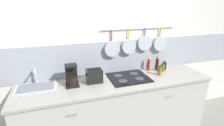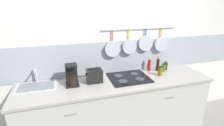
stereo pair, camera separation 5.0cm
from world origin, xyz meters
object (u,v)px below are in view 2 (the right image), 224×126
(coffee_maker, at_px, (72,77))
(bottle_cooking_wine, at_px, (160,71))
(bottle_vinegar, at_px, (163,68))
(bottle_olive_oil, at_px, (158,64))
(toaster, at_px, (94,76))
(bottle_dish_soap, at_px, (165,66))
(bottle_hot_sauce, at_px, (149,65))

(coffee_maker, bearing_deg, bottle_cooking_wine, -2.70)
(coffee_maker, bearing_deg, bottle_vinegar, 2.49)
(bottle_cooking_wine, bearing_deg, bottle_olive_oil, 70.03)
(toaster, bearing_deg, bottle_vinegar, 2.96)
(bottle_cooking_wine, bearing_deg, bottle_dish_soap, 41.37)
(bottle_cooking_wine, xyz_separation_m, bottle_olive_oil, (0.07, 0.19, 0.04))
(bottle_olive_oil, bearing_deg, bottle_dish_soap, 1.03)
(bottle_vinegar, bearing_deg, bottle_hot_sauce, 153.62)
(bottle_olive_oil, height_order, bottle_vinegar, bottle_olive_oil)
(bottle_vinegar, bearing_deg, toaster, -177.04)
(bottle_cooking_wine, xyz_separation_m, bottle_dish_soap, (0.22, 0.19, -0.01))
(bottle_hot_sauce, relative_size, bottle_vinegar, 1.65)
(bottle_hot_sauce, relative_size, bottle_dish_soap, 1.63)
(coffee_maker, xyz_separation_m, bottle_dish_soap, (1.56, 0.13, -0.06))
(bottle_vinegar, relative_size, bottle_dish_soap, 0.98)
(bottle_hot_sauce, height_order, bottle_dish_soap, bottle_hot_sauce)
(bottle_dish_soap, bearing_deg, bottle_cooking_wine, -138.63)
(bottle_cooking_wine, bearing_deg, bottle_hot_sauce, 106.17)
(coffee_maker, xyz_separation_m, bottle_cooking_wine, (1.34, -0.06, -0.05))
(coffee_maker, relative_size, bottle_vinegar, 2.12)
(bottle_olive_oil, bearing_deg, bottle_hot_sauce, 163.58)
(toaster, relative_size, bottle_dish_soap, 1.64)
(bottle_cooking_wine, relative_size, bottle_dish_soap, 1.08)
(coffee_maker, distance_m, bottle_dish_soap, 1.56)
(coffee_maker, relative_size, bottle_dish_soap, 2.08)
(coffee_maker, height_order, bottle_hot_sauce, coffee_maker)
(coffee_maker, xyz_separation_m, bottle_olive_oil, (1.41, 0.13, -0.01))
(bottle_hot_sauce, bearing_deg, bottle_dish_soap, -7.45)
(bottle_olive_oil, xyz_separation_m, bottle_dish_soap, (0.15, 0.00, -0.05))
(bottle_hot_sauce, bearing_deg, toaster, -170.41)
(bottle_olive_oil, bearing_deg, bottle_cooking_wine, -109.97)
(toaster, xyz_separation_m, bottle_dish_soap, (1.24, 0.12, -0.03))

